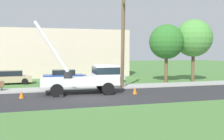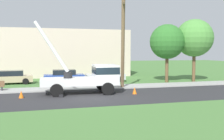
# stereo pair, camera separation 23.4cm
# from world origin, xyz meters

# --- Properties ---
(ground_plane) EXTENTS (120.00, 120.00, 0.00)m
(ground_plane) POSITION_xyz_m (0.00, 12.00, 0.00)
(ground_plane) COLOR #477538
(road_asphalt) EXTENTS (80.00, 7.12, 0.01)m
(road_asphalt) POSITION_xyz_m (0.00, 0.00, 0.00)
(road_asphalt) COLOR #2B2B2D
(road_asphalt) RESTS_ON ground
(sidewalk_strip) EXTENTS (80.00, 2.68, 0.10)m
(sidewalk_strip) POSITION_xyz_m (0.00, 4.90, 0.05)
(sidewalk_strip) COLOR #9E9E99
(sidewalk_strip) RESTS_ON ground
(utility_truck) EXTENTS (6.75, 3.21, 5.98)m
(utility_truck) POSITION_xyz_m (0.15, 1.93, 1.41)
(utility_truck) COLOR silver
(utility_truck) RESTS_ON ground
(leaning_utility_pole) EXTENTS (1.06, 3.03, 8.78)m
(leaning_utility_pole) POSITION_xyz_m (3.41, 3.16, 4.51)
(leaning_utility_pole) COLOR brown
(leaning_utility_pole) RESTS_ON ground
(traffic_cone_ahead) EXTENTS (0.36, 0.36, 0.56)m
(traffic_cone_ahead) POSITION_xyz_m (3.57, 0.55, 0.28)
(traffic_cone_ahead) COLOR orange
(traffic_cone_ahead) RESTS_ON ground
(traffic_cone_behind) EXTENTS (0.36, 0.36, 0.56)m
(traffic_cone_behind) POSITION_xyz_m (-5.19, 1.06, 0.28)
(traffic_cone_behind) COLOR orange
(traffic_cone_behind) RESTS_ON ground
(parked_sedan_tan) EXTENTS (4.47, 2.14, 1.42)m
(parked_sedan_tan) POSITION_xyz_m (-6.70, 10.42, 0.71)
(parked_sedan_tan) COLOR tan
(parked_sedan_tan) RESTS_ON ground
(parked_sedan_blue) EXTENTS (4.47, 2.14, 1.42)m
(parked_sedan_blue) POSITION_xyz_m (-1.14, 10.32, 0.71)
(parked_sedan_blue) COLOR #263F99
(parked_sedan_blue) RESTS_ON ground
(parked_sedan_silver) EXTENTS (4.44, 2.09, 1.42)m
(parked_sedan_silver) POSITION_xyz_m (3.46, 9.91, 0.71)
(parked_sedan_silver) COLOR #B7B7BF
(parked_sedan_silver) RESTS_ON ground
(roadside_tree_near) EXTENTS (3.86, 3.86, 6.46)m
(roadside_tree_near) POSITION_xyz_m (9.91, 7.32, 4.50)
(roadside_tree_near) COLOR brown
(roadside_tree_near) RESTS_ON ground
(roadside_tree_far) EXTENTS (4.23, 4.23, 7.07)m
(roadside_tree_far) POSITION_xyz_m (13.14, 7.01, 4.94)
(roadside_tree_far) COLOR brown
(roadside_tree_far) RESTS_ON ground
(lowrise_building_backdrop) EXTENTS (18.00, 6.00, 6.40)m
(lowrise_building_backdrop) POSITION_xyz_m (-0.51, 18.37, 3.20)
(lowrise_building_backdrop) COLOR beige
(lowrise_building_backdrop) RESTS_ON ground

